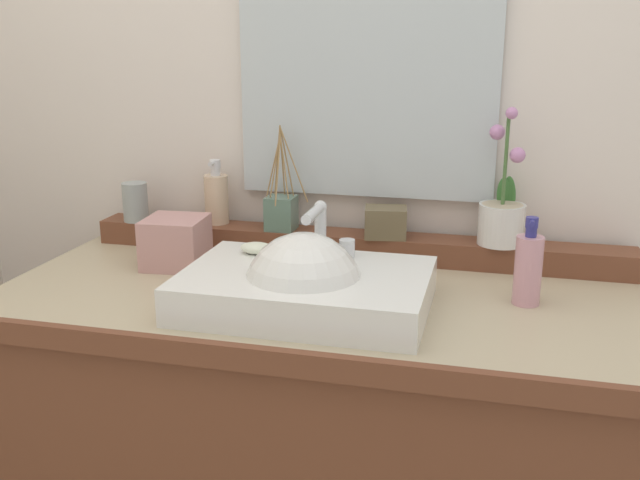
# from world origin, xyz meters

# --- Properties ---
(wall_back) EXTENTS (2.85, 0.20, 2.48)m
(wall_back) POSITION_xyz_m (0.00, 0.41, 1.24)
(wall_back) COLOR silver
(wall_back) RESTS_ON ground
(vanity_cabinet) EXTENTS (1.34, 0.62, 0.89)m
(vanity_cabinet) POSITION_xyz_m (0.00, -0.00, 0.44)
(vanity_cabinet) COLOR brown
(vanity_cabinet) RESTS_ON ground
(back_ledge) EXTENTS (1.26, 0.09, 0.06)m
(back_ledge) POSITION_xyz_m (0.00, 0.25, 0.91)
(back_ledge) COLOR brown
(back_ledge) RESTS_ON vanity_cabinet
(sink_basin) EXTENTS (0.46, 0.32, 0.26)m
(sink_basin) POSITION_xyz_m (-0.02, -0.11, 0.92)
(sink_basin) COLOR white
(sink_basin) RESTS_ON vanity_cabinet
(soap_bar) EXTENTS (0.07, 0.04, 0.02)m
(soap_bar) POSITION_xyz_m (-0.14, -0.01, 0.97)
(soap_bar) COLOR silver
(soap_bar) RESTS_ON sink_basin
(potted_plant) EXTENTS (0.10, 0.11, 0.30)m
(potted_plant) POSITION_xyz_m (0.34, 0.24, 1.01)
(potted_plant) COLOR silver
(potted_plant) RESTS_ON back_ledge
(soap_dispenser) EXTENTS (0.06, 0.06, 0.16)m
(soap_dispenser) POSITION_xyz_m (-0.34, 0.26, 1.01)
(soap_dispenser) COLOR beige
(soap_dispenser) RESTS_ON back_ledge
(tumbler_cup) EXTENTS (0.06, 0.06, 0.10)m
(tumbler_cup) POSITION_xyz_m (-0.54, 0.23, 0.99)
(tumbler_cup) COLOR #929999
(tumbler_cup) RESTS_ON back_ledge
(reed_diffuser) EXTENTS (0.11, 0.09, 0.25)m
(reed_diffuser) POSITION_xyz_m (-0.17, 0.24, 0.99)
(reed_diffuser) COLOR slate
(reed_diffuser) RESTS_ON back_ledge
(trinket_box) EXTENTS (0.10, 0.09, 0.07)m
(trinket_box) POSITION_xyz_m (0.08, 0.23, 0.98)
(trinket_box) COLOR brown
(trinket_box) RESTS_ON back_ledge
(lotion_bottle) EXTENTS (0.05, 0.06, 0.17)m
(lotion_bottle) POSITION_xyz_m (0.39, 0.03, 0.96)
(lotion_bottle) COLOR #CA8F9C
(lotion_bottle) RESTS_ON vanity_cabinet
(tissue_box) EXTENTS (0.14, 0.14, 0.11)m
(tissue_box) POSITION_xyz_m (-0.37, 0.08, 0.94)
(tissue_box) COLOR tan
(tissue_box) RESTS_ON vanity_cabinet
(mirror) EXTENTS (0.60, 0.02, 0.63)m
(mirror) POSITION_xyz_m (0.02, 0.30, 1.34)
(mirror) COLOR silver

